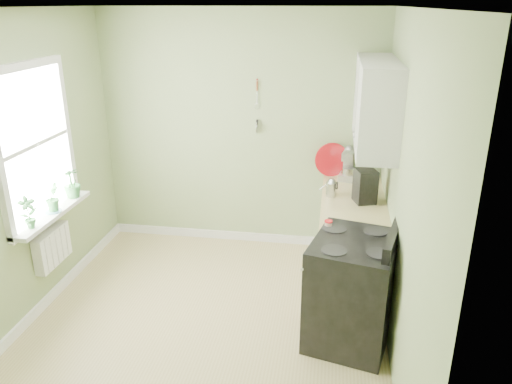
# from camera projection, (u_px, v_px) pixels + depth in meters

# --- Properties ---
(floor) EXTENTS (3.20, 3.60, 0.02)m
(floor) POSITION_uv_depth(u_px,v_px,m) (205.00, 328.00, 4.49)
(floor) COLOR tan
(floor) RESTS_ON ground
(ceiling) EXTENTS (3.20, 3.60, 0.02)m
(ceiling) POSITION_uv_depth(u_px,v_px,m) (191.00, 6.00, 3.53)
(ceiling) COLOR white
(ceiling) RESTS_ON wall_back
(wall_back) EXTENTS (3.20, 0.02, 2.70)m
(wall_back) POSITION_uv_depth(u_px,v_px,m) (240.00, 132.00, 5.68)
(wall_back) COLOR #93A571
(wall_back) RESTS_ON floor
(wall_left) EXTENTS (0.02, 3.60, 2.70)m
(wall_left) POSITION_uv_depth(u_px,v_px,m) (15.00, 176.00, 4.24)
(wall_left) COLOR #93A571
(wall_left) RESTS_ON floor
(wall_right) EXTENTS (0.02, 3.60, 2.70)m
(wall_right) POSITION_uv_depth(u_px,v_px,m) (405.00, 198.00, 3.78)
(wall_right) COLOR #93A571
(wall_right) RESTS_ON floor
(base_cabinets) EXTENTS (0.60, 1.60, 0.87)m
(base_cabinets) POSITION_uv_depth(u_px,v_px,m) (352.00, 244.00, 5.07)
(base_cabinets) COLOR white
(base_cabinets) RESTS_ON floor
(countertop) EXTENTS (0.64, 1.60, 0.04)m
(countertop) POSITION_uv_depth(u_px,v_px,m) (354.00, 202.00, 4.91)
(countertop) COLOR #D5C482
(countertop) RESTS_ON base_cabinets
(upper_cabinets) EXTENTS (0.35, 1.40, 0.80)m
(upper_cabinets) POSITION_uv_depth(u_px,v_px,m) (376.00, 104.00, 4.64)
(upper_cabinets) COLOR white
(upper_cabinets) RESTS_ON wall_right
(window) EXTENTS (0.06, 1.14, 1.44)m
(window) POSITION_uv_depth(u_px,v_px,m) (34.00, 144.00, 4.45)
(window) COLOR white
(window) RESTS_ON wall_left
(window_sill) EXTENTS (0.18, 1.14, 0.04)m
(window_sill) POSITION_uv_depth(u_px,v_px,m) (53.00, 214.00, 4.67)
(window_sill) COLOR white
(window_sill) RESTS_ON wall_left
(radiator) EXTENTS (0.12, 0.50, 0.35)m
(radiator) POSITION_uv_depth(u_px,v_px,m) (52.00, 247.00, 4.75)
(radiator) COLOR white
(radiator) RESTS_ON wall_left
(wall_utensils) EXTENTS (0.02, 0.14, 0.58)m
(wall_utensils) POSITION_uv_depth(u_px,v_px,m) (257.00, 115.00, 5.55)
(wall_utensils) COLOR #D5C482
(wall_utensils) RESTS_ON wall_back
(stove) EXTENTS (0.83, 0.90, 1.06)m
(stove) POSITION_uv_depth(u_px,v_px,m) (352.00, 290.00, 4.18)
(stove) COLOR black
(stove) RESTS_ON floor
(stand_mixer) EXTENTS (0.22, 0.31, 0.35)m
(stand_mixer) POSITION_uv_depth(u_px,v_px,m) (349.00, 165.00, 5.47)
(stand_mixer) COLOR #B2B2B7
(stand_mixer) RESTS_ON countertop
(kettle) EXTENTS (0.18, 0.11, 0.18)m
(kettle) POSITION_uv_depth(u_px,v_px,m) (331.00, 187.00, 4.99)
(kettle) COLOR silver
(kettle) RESTS_ON countertop
(coffee_maker) EXTENTS (0.24, 0.25, 0.33)m
(coffee_maker) POSITION_uv_depth(u_px,v_px,m) (365.00, 187.00, 4.81)
(coffee_maker) COLOR black
(coffee_maker) RESTS_ON countertop
(red_tray) EXTENTS (0.38, 0.17, 0.38)m
(red_tray) POSITION_uv_depth(u_px,v_px,m) (332.00, 160.00, 5.53)
(red_tray) COLOR #A91117
(red_tray) RESTS_ON countertop
(jar) EXTENTS (0.07, 0.07, 0.08)m
(jar) POSITION_uv_depth(u_px,v_px,m) (328.00, 225.00, 4.28)
(jar) COLOR #C2AC9C
(jar) RESTS_ON countertop
(plant_a) EXTENTS (0.18, 0.19, 0.30)m
(plant_a) POSITION_uv_depth(u_px,v_px,m) (28.00, 213.00, 4.27)
(plant_a) COLOR #2F6A34
(plant_a) RESTS_ON window_sill
(plant_b) EXTENTS (0.16, 0.18, 0.28)m
(plant_b) POSITION_uv_depth(u_px,v_px,m) (53.00, 197.00, 4.63)
(plant_b) COLOR #2F6A34
(plant_b) RESTS_ON window_sill
(plant_c) EXTENTS (0.23, 0.23, 0.30)m
(plant_c) POSITION_uv_depth(u_px,v_px,m) (72.00, 183.00, 4.96)
(plant_c) COLOR #2F6A34
(plant_c) RESTS_ON window_sill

